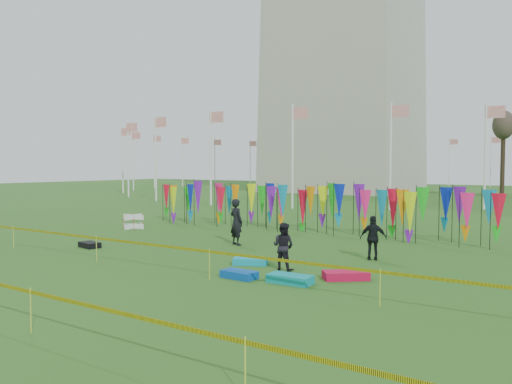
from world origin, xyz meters
The scene contains 13 objects.
ground centered at (0.00, 0.00, 0.00)m, with size 160.00×160.00×0.00m, color #245618.
flagpole_ring centered at (-14.00, 48.00, 4.00)m, with size 57.40×56.16×8.00m.
banner_row centered at (0.28, 9.16, 1.44)m, with size 18.64×0.64×2.32m.
caution_tape_near centered at (-0.22, -1.54, 0.78)m, with size 26.00×0.02×0.90m.
box_kite centered at (-7.64, 5.45, 0.39)m, with size 0.69×0.69×0.77m.
person_left centered at (-0.04, 4.08, 0.96)m, with size 0.70×0.51×1.93m, color black.
person_mid centered at (4.10, 0.81, 0.75)m, with size 0.73×0.45×1.50m, color black.
person_right centered at (5.91, 3.95, 0.78)m, with size 0.91×0.52×1.56m, color black.
kite_bag_turquoise centered at (2.76, 0.95, 0.11)m, with size 1.11×0.56×0.22m, color #0CA0C1.
kite_bag_blue centered at (3.60, -0.90, 0.11)m, with size 1.05×0.55×0.22m, color #0B4FB6.
kite_bag_red centered at (6.29, 0.66, 0.12)m, with size 1.29×0.59×0.24m, color red.
kite_bag_black centered at (-4.62, 0.29, 0.11)m, with size 0.94×0.54×0.22m, color black.
kite_bag_teal centered at (5.16, -0.64, 0.12)m, with size 1.26×0.60×0.24m, color #0B979F.
Camera 1 is at (11.94, -12.74, 3.29)m, focal length 35.00 mm.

